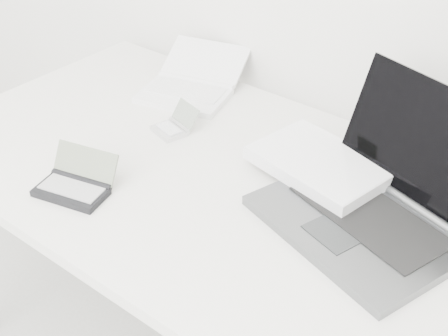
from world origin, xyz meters
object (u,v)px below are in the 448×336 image
Objects in this scene: netbook_open_white at (190,85)px; palmtop_charcoal at (75,185)px; laptop_large at (356,188)px; desk at (246,204)px.

palmtop_charcoal is (0.11, -0.51, -0.00)m from netbook_open_white.
laptop_large is 1.65× the size of netbook_open_white.
desk is at bearing -139.66° from laptop_large.
desk is 0.25m from laptop_large.
desk is 0.48m from netbook_open_white.
palmtop_charcoal is at bearing -93.20° from netbook_open_white.
laptop_large is 0.60m from palmtop_charcoal.
desk is 2.81× the size of laptop_large.
laptop_large reaches higher than netbook_open_white.
desk is 4.63× the size of netbook_open_white.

